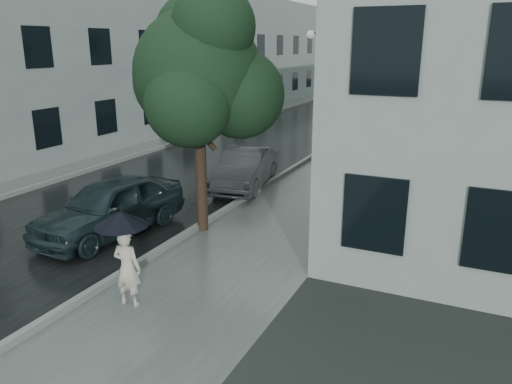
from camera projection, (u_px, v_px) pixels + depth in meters
The scene contains 15 objects.
ground at pixel (189, 289), 10.03m from camera, with size 120.00×120.00×0.00m, color black.
sidewalk at pixel (351, 164), 20.37m from camera, with size 3.50×60.00×0.01m, color slate.
kerb_near at pixel (309, 158), 21.08m from camera, with size 0.15×60.00×0.15m, color slate.
asphalt_road at pixel (235, 153), 22.51m from camera, with size 6.85×60.00×0.00m, color black.
kerb_far at pixel (170, 145), 23.89m from camera, with size 0.15×60.00×0.15m, color slate.
sidewalk_far at pixel (155, 145), 24.28m from camera, with size 1.70×60.00×0.01m, color #4C5451.
building_near at pixel (506, 48), 23.51m from camera, with size 7.02×36.00×9.00m.
building_far_a at pixel (9, 43), 21.16m from camera, with size 7.02×20.00×9.50m.
building_far_b at pixel (240, 53), 40.51m from camera, with size 7.02×18.00×8.00m.
pedestrian at pixel (127, 268), 9.22m from camera, with size 0.54×0.36×1.49m, color #BBB7A4.
umbrella at pixel (121, 219), 8.93m from camera, with size 1.05×1.05×0.97m.
street_tree at pixel (200, 72), 12.16m from camera, with size 4.10×3.73×6.08m.
lamp_post at pixel (319, 86), 21.09m from camera, with size 0.83×0.43×5.24m.
car_near at pixel (110, 207), 12.74m from camera, with size 1.72×4.29×1.46m, color #1B292E.
car_far at pixel (245, 168), 16.91m from camera, with size 1.41×4.04×1.33m, color #272A2C.
Camera 1 is at (5.02, -7.65, 4.74)m, focal length 35.00 mm.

